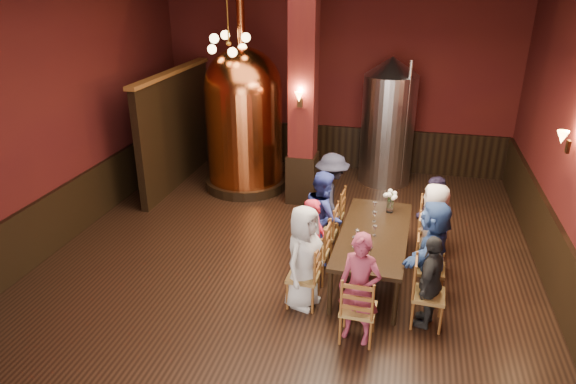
% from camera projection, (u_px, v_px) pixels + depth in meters
% --- Properties ---
extents(room, '(10.00, 10.02, 4.50)m').
position_uv_depth(room, '(284.00, 135.00, 7.23)').
color(room, black).
rests_on(room, ground).
extents(wainscot_right, '(0.08, 9.90, 1.00)m').
position_uv_depth(wainscot_right, '(562.00, 276.00, 7.08)').
color(wainscot_right, black).
rests_on(wainscot_right, ground).
extents(wainscot_back, '(7.90, 0.08, 1.00)m').
position_uv_depth(wainscot_back, '(333.00, 146.00, 12.35)').
color(wainscot_back, black).
rests_on(wainscot_back, ground).
extents(wainscot_left, '(0.08, 9.90, 1.00)m').
position_uv_depth(wainscot_left, '(59.00, 218.00, 8.76)').
color(wainscot_left, black).
rests_on(wainscot_left, ground).
extents(column, '(0.58, 0.58, 4.50)m').
position_uv_depth(column, '(303.00, 92.00, 9.79)').
color(column, '#43120E').
rests_on(column, ground).
extents(partition, '(0.22, 3.50, 2.40)m').
position_uv_depth(partition, '(177.00, 130.00, 11.18)').
color(partition, black).
rests_on(partition, ground).
extents(pendant_cluster, '(0.90, 0.90, 1.70)m').
position_uv_depth(pendant_cluster, '(229.00, 43.00, 9.87)').
color(pendant_cluster, '#A57226').
rests_on(pendant_cluster, room).
extents(sconce_wall, '(0.20, 0.20, 0.36)m').
position_uv_depth(sconce_wall, '(569.00, 141.00, 7.13)').
color(sconce_wall, black).
rests_on(sconce_wall, room).
extents(sconce_column, '(0.20, 0.20, 0.36)m').
position_uv_depth(sconce_column, '(300.00, 98.00, 9.54)').
color(sconce_column, black).
rests_on(sconce_column, column).
extents(dining_table, '(1.09, 2.43, 0.75)m').
position_uv_depth(dining_table, '(374.00, 236.00, 7.75)').
color(dining_table, black).
rests_on(dining_table, ground).
extents(chair_0, '(0.48, 0.48, 0.92)m').
position_uv_depth(chair_0, '(303.00, 276.00, 7.16)').
color(chair_0, brown).
rests_on(chair_0, ground).
extents(person_0, '(0.69, 0.86, 1.51)m').
position_uv_depth(person_0, '(304.00, 257.00, 7.05)').
color(person_0, beige).
rests_on(person_0, ground).
extents(chair_1, '(0.48, 0.48, 0.92)m').
position_uv_depth(chair_1, '(314.00, 252.00, 7.76)').
color(chair_1, brown).
rests_on(chair_1, ground).
extents(person_1, '(0.33, 0.49, 1.34)m').
position_uv_depth(person_1, '(314.00, 240.00, 7.67)').
color(person_1, '#B71F33').
rests_on(person_1, ground).
extents(chair_2, '(0.48, 0.48, 0.92)m').
position_uv_depth(chair_2, '(323.00, 233.00, 8.34)').
color(chair_2, brown).
rests_on(chair_2, ground).
extents(person_2, '(0.57, 0.82, 1.52)m').
position_uv_depth(person_2, '(323.00, 216.00, 8.22)').
color(person_2, navy).
rests_on(person_2, ground).
extents(chair_3, '(0.48, 0.48, 0.92)m').
position_uv_depth(chair_3, '(331.00, 215.00, 8.93)').
color(chair_3, brown).
rests_on(chair_3, ground).
extents(person_3, '(0.89, 1.16, 1.59)m').
position_uv_depth(person_3, '(331.00, 198.00, 8.80)').
color(person_3, black).
rests_on(person_3, ground).
extents(chair_4, '(0.48, 0.48, 0.92)m').
position_uv_depth(chair_4, '(429.00, 294.00, 6.75)').
color(chair_4, brown).
rests_on(chair_4, ground).
extents(person_4, '(0.53, 0.83, 1.32)m').
position_uv_depth(person_4, '(430.00, 282.00, 6.67)').
color(person_4, black).
rests_on(person_4, ground).
extents(chair_5, '(0.48, 0.48, 0.92)m').
position_uv_depth(chair_5, '(430.00, 268.00, 7.34)').
color(chair_5, brown).
rests_on(chair_5, ground).
extents(person_5, '(0.84, 1.47, 1.51)m').
position_uv_depth(person_5, '(432.00, 250.00, 7.22)').
color(person_5, '#2E4B8B').
rests_on(person_5, ground).
extents(chair_6, '(0.48, 0.48, 0.92)m').
position_uv_depth(chair_6, '(431.00, 246.00, 7.93)').
color(chair_6, brown).
rests_on(chair_6, ground).
extents(person_6, '(0.55, 0.78, 1.50)m').
position_uv_depth(person_6, '(433.00, 230.00, 7.81)').
color(person_6, silver).
rests_on(person_6, ground).
extents(chair_7, '(0.48, 0.48, 0.92)m').
position_uv_depth(chair_7, '(431.00, 227.00, 8.52)').
color(chair_7, brown).
rests_on(chair_7, ground).
extents(person_7, '(0.42, 0.69, 1.34)m').
position_uv_depth(person_7, '(433.00, 216.00, 8.44)').
color(person_7, black).
rests_on(person_7, ground).
extents(chair_8, '(0.48, 0.48, 0.92)m').
position_uv_depth(chair_8, '(358.00, 308.00, 6.47)').
color(chair_8, brown).
rests_on(chair_8, ground).
extents(person_8, '(0.62, 0.49, 1.50)m').
position_uv_depth(person_8, '(359.00, 289.00, 6.35)').
color(person_8, maroon).
rests_on(person_8, ground).
extents(copper_kettle, '(1.84, 1.84, 4.25)m').
position_uv_depth(copper_kettle, '(244.00, 118.00, 10.77)').
color(copper_kettle, black).
rests_on(copper_kettle, ground).
extents(steel_vessel, '(1.29, 1.29, 2.76)m').
position_uv_depth(steel_vessel, '(388.00, 121.00, 11.12)').
color(steel_vessel, '#B2B2B7').
rests_on(steel_vessel, ground).
extents(rose_vase, '(0.23, 0.23, 0.39)m').
position_uv_depth(rose_vase, '(391.00, 198.00, 8.29)').
color(rose_vase, white).
rests_on(rose_vase, dining_table).
extents(wine_glass_0, '(0.07, 0.07, 0.17)m').
position_uv_depth(wine_glass_0, '(375.00, 207.00, 8.37)').
color(wine_glass_0, white).
rests_on(wine_glass_0, dining_table).
extents(wine_glass_1, '(0.07, 0.07, 0.17)m').
position_uv_depth(wine_glass_1, '(357.00, 235.00, 7.47)').
color(wine_glass_1, white).
rests_on(wine_glass_1, dining_table).
extents(wine_glass_2, '(0.07, 0.07, 0.17)m').
position_uv_depth(wine_glass_2, '(354.00, 242.00, 7.28)').
color(wine_glass_2, white).
rests_on(wine_glass_2, dining_table).
extents(wine_glass_3, '(0.07, 0.07, 0.17)m').
position_uv_depth(wine_glass_3, '(375.00, 231.00, 7.60)').
color(wine_glass_3, white).
rests_on(wine_glass_3, dining_table).
extents(wine_glass_4, '(0.07, 0.07, 0.17)m').
position_uv_depth(wine_glass_4, '(370.00, 253.00, 7.00)').
color(wine_glass_4, white).
rests_on(wine_glass_4, dining_table).
extents(wine_glass_5, '(0.07, 0.07, 0.17)m').
position_uv_depth(wine_glass_5, '(374.00, 217.00, 8.04)').
color(wine_glass_5, white).
rests_on(wine_glass_5, dining_table).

